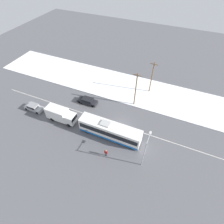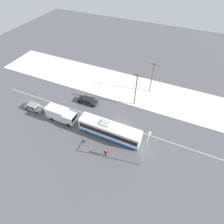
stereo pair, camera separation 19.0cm
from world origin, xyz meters
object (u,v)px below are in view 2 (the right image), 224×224
(box_truck, at_px, (61,114))
(city_bus, at_px, (110,131))
(streetlamp, at_px, (145,149))
(pedestrian_at_stop, at_px, (106,152))
(utility_pole_roadside, at_px, (136,89))
(sedan_car, at_px, (88,100))
(utility_pole_snowlot, at_px, (152,77))
(parked_car_near_truck, at_px, (34,107))

(box_truck, bearing_deg, city_bus, 1.03)
(city_bus, relative_size, streetlamp, 1.83)
(city_bus, relative_size, pedestrian_at_stop, 6.82)
(city_bus, xyz_separation_m, utility_pole_roadside, (1.45, 10.52, 2.76))
(sedan_car, bearing_deg, city_bus, 142.56)
(city_bus, height_order, pedestrian_at_stop, city_bus)
(utility_pole_snowlot, bearing_deg, streetlamp, -78.37)
(box_truck, bearing_deg, utility_pole_snowlot, 48.91)
(box_truck, bearing_deg, pedestrian_at_stop, -18.33)
(sedan_car, bearing_deg, pedestrian_at_stop, 131.91)
(pedestrian_at_stop, height_order, utility_pole_snowlot, utility_pole_snowlot)
(city_bus, distance_m, utility_pole_snowlot, 17.11)
(sedan_car, bearing_deg, utility_pole_snowlot, -140.74)
(utility_pole_snowlot, bearing_deg, city_bus, -101.80)
(parked_car_near_truck, relative_size, streetlamp, 0.65)
(box_truck, distance_m, sedan_car, 7.34)
(utility_pole_roadside, bearing_deg, utility_pole_snowlot, 71.60)
(box_truck, relative_size, pedestrian_at_stop, 3.58)
(city_bus, relative_size, utility_pole_snowlot, 1.49)
(city_bus, distance_m, sedan_car, 10.97)
(city_bus, height_order, box_truck, city_bus)
(sedan_car, xyz_separation_m, utility_pole_roadside, (10.12, 3.88, 3.72))
(parked_car_near_truck, distance_m, streetlamp, 26.53)
(streetlamp, bearing_deg, pedestrian_at_stop, -168.29)
(sedan_car, xyz_separation_m, parked_car_near_truck, (-10.01, -6.77, 0.07))
(box_truck, bearing_deg, streetlamp, -8.38)
(sedan_car, height_order, utility_pole_snowlot, utility_pole_snowlot)
(box_truck, xyz_separation_m, streetlamp, (18.63, -2.75, 2.56))
(parked_car_near_truck, distance_m, pedestrian_at_stop, 20.23)
(city_bus, bearing_deg, box_truck, -178.97)
(city_bus, distance_m, parked_car_near_truck, 18.70)
(parked_car_near_truck, xyz_separation_m, utility_pole_roadside, (20.13, 10.64, 3.65))
(city_bus, relative_size, utility_pole_roadside, 1.43)
(streetlamp, distance_m, utility_pole_snowlot, 19.91)
(sedan_car, height_order, utility_pole_roadside, utility_pole_roadside)
(parked_car_near_truck, bearing_deg, utility_pole_roadside, 27.86)
(pedestrian_at_stop, xyz_separation_m, streetlamp, (6.36, 1.32, 3.17))
(box_truck, distance_m, streetlamp, 19.01)
(sedan_car, relative_size, utility_pole_snowlot, 0.58)
(streetlamp, bearing_deg, sedan_car, 149.30)
(box_truck, xyz_separation_m, utility_pole_snowlot, (14.62, 16.76, 2.58))
(streetlamp, height_order, utility_pole_roadside, utility_pole_roadside)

